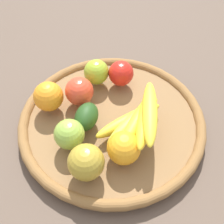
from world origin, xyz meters
name	(u,v)px	position (x,y,z in m)	size (l,w,h in m)	color
ground_plane	(112,127)	(0.00, 0.00, 0.00)	(2.40, 2.40, 0.00)	brown
basket	(112,122)	(0.00, 0.00, 0.02)	(0.46, 0.46, 0.04)	brown
apple_1	(95,72)	(0.00, -0.13, 0.07)	(0.07, 0.07, 0.07)	#90AC29
apple_2	(69,134)	(0.11, 0.04, 0.07)	(0.07, 0.07, 0.07)	#88AD3E
avocado	(86,116)	(0.06, 0.00, 0.07)	(0.08, 0.05, 0.05)	#214218
banana_bunch	(139,118)	(-0.05, 0.06, 0.09)	(0.18, 0.18, 0.09)	yellow
apple_3	(79,91)	(0.06, -0.08, 0.07)	(0.07, 0.07, 0.07)	red
orange_1	(48,96)	(0.13, -0.08, 0.08)	(0.07, 0.07, 0.07)	orange
apple_4	(86,162)	(0.10, 0.12, 0.08)	(0.08, 0.08, 0.08)	#A78B2B
apple_0	(121,73)	(-0.06, -0.11, 0.07)	(0.07, 0.07, 0.07)	red
orange_0	(124,148)	(0.01, 0.11, 0.08)	(0.07, 0.07, 0.07)	orange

